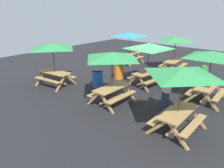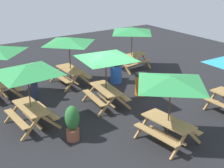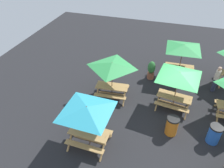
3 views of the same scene
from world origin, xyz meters
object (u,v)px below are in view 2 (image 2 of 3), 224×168
object	(u,v)px
picnic_table_2	(171,85)
person_standing	(34,80)
picnic_table_4	(27,74)
trash_bin_orange	(141,84)
picnic_table_5	(106,59)
potted_plant_0	(72,123)
trash_bin_blue	(116,73)
picnic_table_1	(69,44)
picnic_table_6	(132,33)

from	to	relation	value
picnic_table_2	person_standing	distance (m)	6.21
picnic_table_2	picnic_table_4	bearing A→B (deg)	-142.06
trash_bin_orange	person_standing	size ratio (longest dim) A/B	0.59
picnic_table_5	potted_plant_0	size ratio (longest dim) A/B	2.27
picnic_table_5	trash_bin_blue	xyz separation A→B (m)	(-1.94, 1.86, -1.49)
picnic_table_2	trash_bin_orange	size ratio (longest dim) A/B	2.38
picnic_table_1	picnic_table_6	distance (m)	3.86
picnic_table_1	person_standing	size ratio (longest dim) A/B	1.40
potted_plant_0	person_standing	size ratio (longest dim) A/B	0.74
trash_bin_blue	potted_plant_0	world-z (taller)	potted_plant_0
trash_bin_blue	picnic_table_4	bearing A→B (deg)	-69.61
picnic_table_6	picnic_table_4	bearing A→B (deg)	-162.46
picnic_table_6	trash_bin_blue	world-z (taller)	picnic_table_6
picnic_table_2	trash_bin_blue	xyz separation A→B (m)	(-5.38, 1.73, -1.49)
picnic_table_4	potted_plant_0	xyz separation A→B (m)	(1.69, 0.77, -1.35)
picnic_table_5	picnic_table_4	bearing A→B (deg)	-84.12
trash_bin_orange	picnic_table_1	bearing A→B (deg)	-146.12
picnic_table_1	picnic_table_5	distance (m)	3.01
picnic_table_1	picnic_table_2	size ratio (longest dim) A/B	1.00
picnic_table_4	potted_plant_0	bearing A→B (deg)	21.75
picnic_table_2	person_standing	xyz separation A→B (m)	(-5.65, -2.34, -1.10)
picnic_table_6	trash_bin_blue	xyz separation A→B (m)	(1.28, -1.94, -1.49)
trash_bin_blue	person_standing	xyz separation A→B (m)	(-0.26, -4.06, 0.39)
picnic_table_2	potted_plant_0	xyz separation A→B (m)	(-1.83, -2.53, -1.35)
picnic_table_4	trash_bin_blue	world-z (taller)	picnic_table_4
picnic_table_4	picnic_table_2	bearing A→B (deg)	40.41
potted_plant_0	picnic_table_5	bearing A→B (deg)	124.01
trash_bin_orange	potted_plant_0	size ratio (longest dim) A/B	0.79
picnic_table_5	trash_bin_orange	distance (m)	2.43
trash_bin_orange	person_standing	bearing A→B (deg)	-117.37
picnic_table_1	picnic_table_6	bearing A→B (deg)	93.11
picnic_table_4	trash_bin_blue	xyz separation A→B (m)	(-1.87, 5.02, -1.49)
picnic_table_2	picnic_table_6	bearing A→B (deg)	146.04
person_standing	potted_plant_0	bearing A→B (deg)	113.16
potted_plant_0	person_standing	distance (m)	3.83
picnic_table_4	picnic_table_6	xyz separation A→B (m)	(-3.14, 6.95, 0.00)
picnic_table_4	picnic_table_6	world-z (taller)	same
picnic_table_4	trash_bin_orange	xyz separation A→B (m)	(0.01, 5.08, -1.49)
picnic_table_6	picnic_table_5	bearing A→B (deg)	-146.52
picnic_table_4	person_standing	distance (m)	2.58
potted_plant_0	trash_bin_blue	bearing A→B (deg)	129.88
trash_bin_blue	potted_plant_0	xyz separation A→B (m)	(3.55, -4.25, 0.15)
trash_bin_blue	potted_plant_0	bearing A→B (deg)	-50.12
picnic_table_5	picnic_table_6	bearing A→B (deg)	137.46
picnic_table_4	picnic_table_6	size ratio (longest dim) A/B	1.21
person_standing	trash_bin_blue	bearing A→B (deg)	-157.73
person_standing	picnic_table_2	bearing A→B (deg)	138.46
picnic_table_2	picnic_table_5	bearing A→B (deg)	177.07
picnic_table_5	trash_bin_blue	bearing A→B (deg)	143.39
picnic_table_2	person_standing	size ratio (longest dim) A/B	1.40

